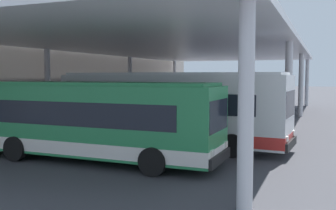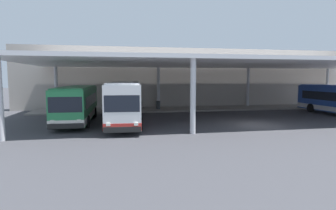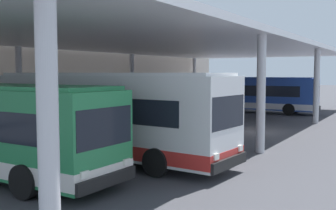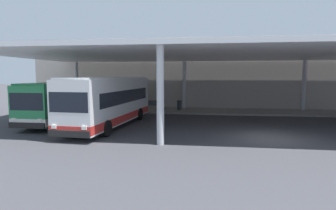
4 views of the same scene
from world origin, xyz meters
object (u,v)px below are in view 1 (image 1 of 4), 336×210
(bus_second_bay, at_px, (170,108))
(bench_waiting, at_px, (37,121))
(trash_bin, at_px, (69,117))
(bus_middle_bay, at_px, (240,93))
(bus_nearest_bay, at_px, (92,120))

(bus_second_bay, distance_m, bench_waiting, 9.40)
(trash_bin, bearing_deg, bus_middle_bay, -23.25)
(bench_waiting, xyz_separation_m, trash_bin, (2.83, -0.26, 0.01))
(bench_waiting, height_order, trash_bin, trash_bin)
(bus_second_bay, bearing_deg, trash_bin, 64.95)
(bus_nearest_bay, relative_size, bench_waiting, 5.87)
(bus_second_bay, relative_size, bench_waiting, 6.38)
(bus_middle_bay, bearing_deg, bus_second_bay, -177.12)
(bench_waiting, bearing_deg, bus_second_bay, -98.39)
(bus_second_bay, height_order, bench_waiting, bus_second_bay)
(bus_second_bay, bearing_deg, bench_waiting, 81.61)
(bus_second_bay, xyz_separation_m, trash_bin, (4.19, 8.96, -1.16))
(bus_nearest_bay, distance_m, trash_bin, 11.14)
(bus_second_bay, height_order, trash_bin, bus_second_bay)
(bus_second_bay, xyz_separation_m, bus_middle_bay, (22.43, 1.13, -0.19))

